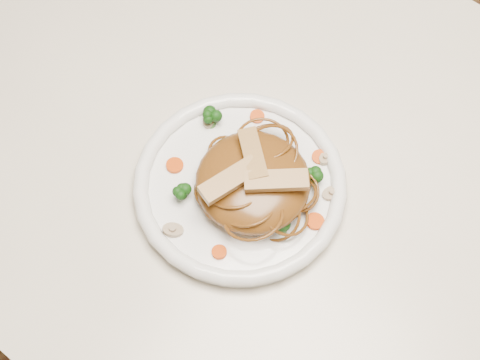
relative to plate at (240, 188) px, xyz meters
The scene contains 20 objects.
ground 0.77m from the plate, 38.50° to the left, with size 4.00×4.00×0.00m, color brown.
table 0.15m from the plate, 38.50° to the left, with size 1.20×0.80×0.75m.
plate is the anchor object (origin of this frame).
noodle_mound 0.04m from the plate, 12.54° to the left, with size 0.14×0.14×0.05m, color brown.
chicken_a 0.08m from the plate, 11.08° to the left, with size 0.08×0.02×0.01m, color tan.
chicken_b 0.07m from the plate, 79.02° to the left, with size 0.07×0.02×0.01m, color tan.
chicken_c 0.07m from the plate, 80.22° to the right, with size 0.08×0.03×0.01m, color tan.
broccoli_0 0.10m from the plate, 43.77° to the left, with size 0.03×0.03×0.03m, color #12470E, non-canonical shape.
broccoli_1 0.10m from the plate, 151.88° to the left, with size 0.03×0.03×0.03m, color #12470E, non-canonical shape.
broccoli_2 0.08m from the plate, 130.27° to the right, with size 0.03×0.03×0.03m, color #12470E, non-canonical shape.
broccoli_3 0.08m from the plate, 12.33° to the right, with size 0.03×0.03×0.03m, color #12470E, non-canonical shape.
carrot_0 0.11m from the plate, 59.37° to the left, with size 0.02×0.02×0.01m, color #EB5408.
carrot_1 0.09m from the plate, 159.35° to the right, with size 0.02×0.02×0.01m, color #EB5408.
carrot_2 0.11m from the plate, ahead, with size 0.02×0.02×0.01m, color #EB5408.
carrot_3 0.10m from the plate, 115.65° to the left, with size 0.02×0.02×0.01m, color #EB5408.
carrot_4 0.10m from the plate, 66.85° to the right, with size 0.02×0.02×0.01m, color #EB5408.
mushroom_0 0.10m from the plate, 103.97° to the right, with size 0.03×0.03×0.01m, color #BCA88D.
mushroom_1 0.12m from the plate, 31.95° to the left, with size 0.03×0.03×0.01m, color #BCA88D.
mushroom_2 0.10m from the plate, 152.60° to the left, with size 0.02×0.02×0.01m, color #BCA88D.
mushroom_3 0.12m from the plate, 57.01° to the left, with size 0.02×0.02×0.01m, color #BCA88D.
Camera 1 is at (0.16, -0.37, 1.56)m, focal length 52.23 mm.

